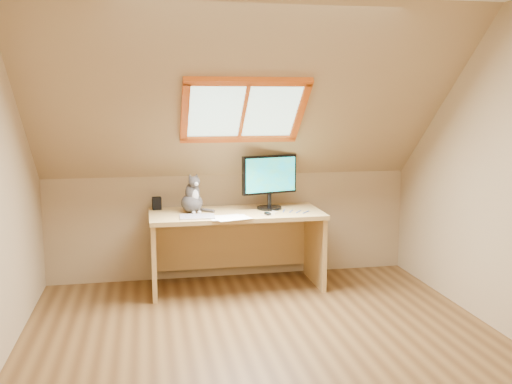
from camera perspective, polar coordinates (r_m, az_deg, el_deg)
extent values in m
plane|color=brown|center=(4.08, 1.40, -15.56)|extent=(3.50, 3.50, 0.00)
cube|color=tan|center=(2.10, 11.85, -5.01)|extent=(3.50, 0.02, 2.40)
cube|color=tan|center=(4.46, 24.03, 1.84)|extent=(0.02, 3.50, 2.40)
cube|color=tan|center=(5.56, -2.45, -3.38)|extent=(3.50, 0.02, 1.00)
cube|color=tan|center=(4.66, -1.11, 9.08)|extent=(3.50, 1.56, 1.41)
cube|color=#B2E0CC|center=(4.74, -1.27, 8.24)|extent=(0.90, 0.53, 0.48)
cube|color=#C84B12|center=(4.74, -1.27, 8.24)|extent=(1.02, 0.64, 0.59)
cube|color=tan|center=(5.16, -1.99, -2.20)|extent=(1.55, 0.68, 0.04)
cube|color=tan|center=(5.19, -10.20, -6.32)|extent=(0.04, 0.61, 0.67)
cube|color=tan|center=(5.41, 5.91, -5.58)|extent=(0.04, 0.61, 0.67)
cube|color=tan|center=(5.54, -2.47, -5.18)|extent=(1.45, 0.03, 0.47)
cylinder|color=black|center=(5.29, 1.34, -1.60)|extent=(0.23, 0.23, 0.02)
cylinder|color=black|center=(5.27, 1.35, -0.82)|extent=(0.04, 0.04, 0.12)
cube|color=black|center=(5.24, 1.36, 1.76)|extent=(0.53, 0.18, 0.35)
cube|color=#007CCB|center=(5.21, 1.50, 1.72)|extent=(0.49, 0.14, 0.31)
ellipsoid|color=#443E3C|center=(5.16, -6.43, -1.09)|extent=(0.27, 0.29, 0.17)
ellipsoid|color=#443E3C|center=(5.13, -6.38, -0.04)|extent=(0.17, 0.17, 0.18)
ellipsoid|color=silver|center=(5.08, -6.11, -0.34)|extent=(0.07, 0.05, 0.11)
ellipsoid|color=#443E3C|center=(5.08, -6.20, 1.04)|extent=(0.13, 0.12, 0.09)
sphere|color=silver|center=(5.04, -5.99, 0.80)|extent=(0.04, 0.04, 0.04)
cone|color=#443E3C|center=(5.07, -6.63, 1.56)|extent=(0.06, 0.05, 0.06)
cone|color=#443E3C|center=(5.10, -5.98, 1.61)|extent=(0.06, 0.06, 0.06)
cube|color=black|center=(5.33, -9.90, -1.12)|extent=(0.09, 0.09, 0.12)
cube|color=#B2B2B7|center=(4.94, -5.89, -2.47)|extent=(0.31, 0.23, 0.01)
ellipsoid|color=black|center=(5.00, 1.15, -2.16)|extent=(0.08, 0.11, 0.03)
cube|color=white|center=(4.89, -2.53, -2.59)|extent=(0.33, 0.27, 0.00)
cube|color=white|center=(4.89, -2.53, -2.58)|extent=(0.32, 0.24, 0.00)
cube|color=white|center=(4.89, -2.53, -2.56)|extent=(0.35, 0.30, 0.00)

